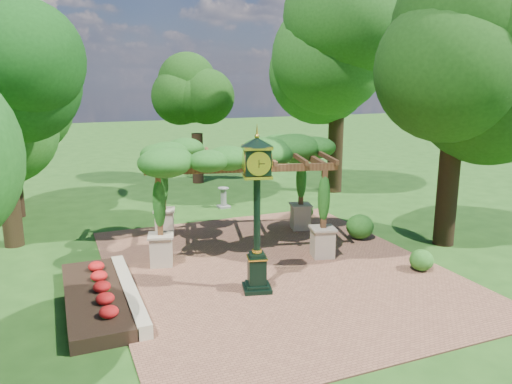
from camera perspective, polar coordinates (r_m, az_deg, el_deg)
name	(u,v)px	position (r m, az deg, el deg)	size (l,w,h in m)	color
ground	(288,280)	(15.24, 3.65, -10.04)	(120.00, 120.00, 0.00)	#1E4714
brick_plaza	(274,268)	(16.07, 2.07, -8.71)	(10.00, 12.00, 0.04)	brown
border_wall	(129,292)	(14.37, -14.30, -11.04)	(0.35, 5.00, 0.40)	#C6B793
flower_bed	(95,298)	(14.31, -17.93, -11.48)	(1.50, 5.00, 0.36)	red
pedestal_clock	(257,201)	(13.62, 0.11, -0.99)	(1.07, 1.07, 4.45)	black
pergola	(238,158)	(17.42, -2.10, 3.86)	(6.96, 5.27, 3.91)	tan
sundial	(224,199)	(23.43, -3.73, -0.78)	(0.56, 0.56, 0.95)	gray
shrub_front	(422,260)	(16.57, 18.39, -7.40)	(0.74, 0.74, 0.67)	#26611B
shrub_mid	(360,227)	(19.13, 11.79, -3.89)	(1.03, 1.03, 0.92)	#225919
shrub_back	(306,211)	(21.66, 5.76, -2.21)	(0.62, 0.62, 0.56)	#255819
tree_west_far	(7,112)	(23.60, -26.59, 8.18)	(4.36, 4.36, 6.62)	black
tree_north	(196,94)	(28.67, -6.87, 11.03)	(3.68, 3.68, 7.40)	black
tree_east_far	(339,44)	(26.56, 9.47, 16.37)	(5.61, 5.61, 11.10)	#312113
tree_east_near	(458,67)	(18.73, 22.11, 13.13)	(5.08, 5.08, 9.19)	black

